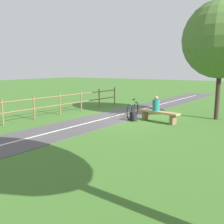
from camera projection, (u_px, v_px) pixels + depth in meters
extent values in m
plane|color=#3D6B28|center=(131.00, 117.00, 12.66)|extent=(80.00, 80.00, 0.00)
cube|color=#4C494C|center=(60.00, 130.00, 9.90)|extent=(5.36, 36.07, 0.02)
cube|color=silver|center=(60.00, 130.00, 9.90)|extent=(2.82, 31.89, 0.00)
cube|color=#A88456|center=(159.00, 112.00, 11.37)|extent=(2.04, 0.81, 0.08)
cube|color=brown|center=(173.00, 120.00, 10.89)|extent=(0.23, 0.37, 0.42)
cube|color=brown|center=(145.00, 115.00, 11.94)|extent=(0.23, 0.37, 0.42)
cylinder|color=#1E6B66|center=(156.00, 105.00, 11.43)|extent=(0.40, 0.40, 0.52)
sphere|color=#9E755B|center=(156.00, 98.00, 11.37)|extent=(0.18, 0.18, 0.18)
torus|color=black|center=(129.00, 112.00, 11.91)|extent=(0.16, 0.74, 0.74)
torus|color=black|center=(136.00, 109.00, 12.83)|extent=(0.16, 0.74, 0.74)
cylinder|color=#237038|center=(133.00, 104.00, 12.31)|extent=(0.18, 0.86, 0.04)
cylinder|color=#237038|center=(132.00, 108.00, 12.20)|extent=(0.14, 0.63, 0.35)
cylinder|color=#237038|center=(134.00, 102.00, 12.43)|extent=(0.03, 0.03, 0.20)
cube|color=black|center=(134.00, 99.00, 12.42)|extent=(0.11, 0.21, 0.05)
cube|color=black|center=(133.00, 116.00, 11.62)|extent=(0.24, 0.34, 0.44)
cube|color=black|center=(135.00, 118.00, 11.56)|extent=(0.08, 0.22, 0.20)
cylinder|color=brown|center=(115.00, 96.00, 16.77)|extent=(0.08, 0.08, 1.17)
cylinder|color=brown|center=(99.00, 98.00, 15.55)|extent=(0.08, 0.08, 1.17)
cylinder|color=brown|center=(81.00, 101.00, 14.33)|extent=(0.08, 0.08, 1.17)
cylinder|color=brown|center=(60.00, 104.00, 13.11)|extent=(0.08, 0.08, 1.17)
cylinder|color=brown|center=(34.00, 108.00, 11.90)|extent=(0.08, 0.08, 1.17)
cylinder|color=brown|center=(2.00, 112.00, 10.68)|extent=(0.08, 0.08, 1.17)
cylinder|color=brown|center=(60.00, 96.00, 13.04)|extent=(1.05, 9.41, 0.06)
cylinder|color=brown|center=(60.00, 105.00, 13.12)|extent=(1.05, 9.41, 0.06)
cylinder|color=#38281E|center=(218.00, 90.00, 11.81)|extent=(0.21, 0.21, 2.84)
sphere|color=#4C7033|center=(222.00, 39.00, 11.41)|extent=(3.58, 3.58, 3.58)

